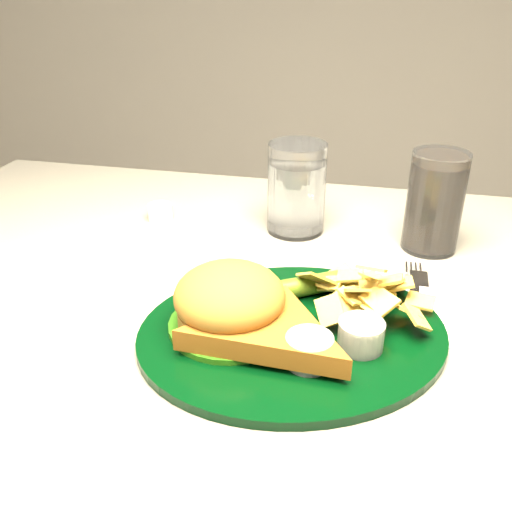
{
  "coord_description": "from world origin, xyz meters",
  "views": [
    {
      "loc": [
        0.13,
        -0.6,
        1.12
      ],
      "look_at": [
        0.0,
        -0.0,
        0.8
      ],
      "focal_mm": 40.0,
      "sensor_mm": 36.0,
      "label": 1
    }
  ],
  "objects_px": {
    "water_glass": "(297,188)",
    "cola_glass": "(435,202)",
    "table": "(256,493)",
    "fork_napkin": "(415,311)",
    "dinner_plate": "(293,308)"
  },
  "relations": [
    {
      "from": "dinner_plate",
      "to": "table",
      "type": "bearing_deg",
      "value": 101.51
    },
    {
      "from": "table",
      "to": "water_glass",
      "type": "distance_m",
      "value": 0.48
    },
    {
      "from": "table",
      "to": "water_glass",
      "type": "xyz_separation_m",
      "value": [
        0.02,
        0.19,
        0.44
      ]
    },
    {
      "from": "table",
      "to": "fork_napkin",
      "type": "relative_size",
      "value": 6.93
    },
    {
      "from": "cola_glass",
      "to": "table",
      "type": "bearing_deg",
      "value": -142.36
    },
    {
      "from": "table",
      "to": "fork_napkin",
      "type": "height_order",
      "value": "fork_napkin"
    },
    {
      "from": "dinner_plate",
      "to": "water_glass",
      "type": "relative_size",
      "value": 2.5
    },
    {
      "from": "water_glass",
      "to": "fork_napkin",
      "type": "bearing_deg",
      "value": -49.4
    },
    {
      "from": "table",
      "to": "water_glass",
      "type": "bearing_deg",
      "value": 83.85
    },
    {
      "from": "table",
      "to": "cola_glass",
      "type": "bearing_deg",
      "value": 37.64
    },
    {
      "from": "water_glass",
      "to": "cola_glass",
      "type": "distance_m",
      "value": 0.2
    },
    {
      "from": "table",
      "to": "dinner_plate",
      "type": "xyz_separation_m",
      "value": [
        0.06,
        -0.09,
        0.41
      ]
    },
    {
      "from": "dinner_plate",
      "to": "fork_napkin",
      "type": "height_order",
      "value": "dinner_plate"
    },
    {
      "from": "cola_glass",
      "to": "fork_napkin",
      "type": "relative_size",
      "value": 0.82
    },
    {
      "from": "dinner_plate",
      "to": "water_glass",
      "type": "xyz_separation_m",
      "value": [
        -0.04,
        0.28,
        0.03
      ]
    }
  ]
}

